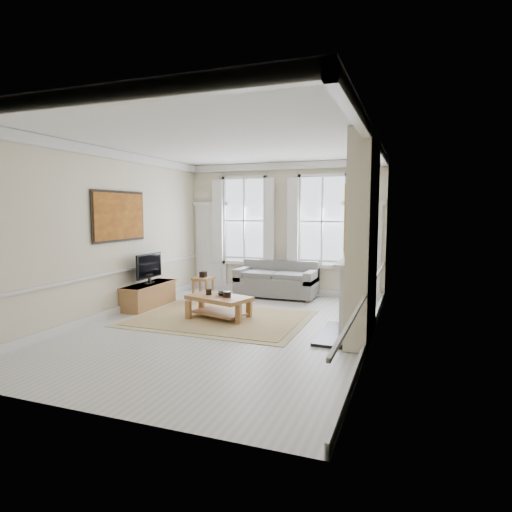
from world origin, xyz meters
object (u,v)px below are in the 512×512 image
at_px(sofa, 277,282).
at_px(coffee_table, 219,300).
at_px(tv_stand, 149,295).
at_px(side_table, 203,282).

xyz_separation_m(sofa, coffee_table, (-0.42, -2.56, 0.01)).
bearing_deg(coffee_table, tv_stand, -175.73).
xyz_separation_m(coffee_table, tv_stand, (-1.94, 0.42, -0.12)).
bearing_deg(sofa, coffee_table, -99.20).
distance_m(sofa, coffee_table, 2.60).
bearing_deg(sofa, side_table, -151.16).
height_order(sofa, tv_stand, sofa).
height_order(coffee_table, tv_stand, tv_stand).
distance_m(coffee_table, tv_stand, 1.98).
bearing_deg(tv_stand, coffee_table, -12.21).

